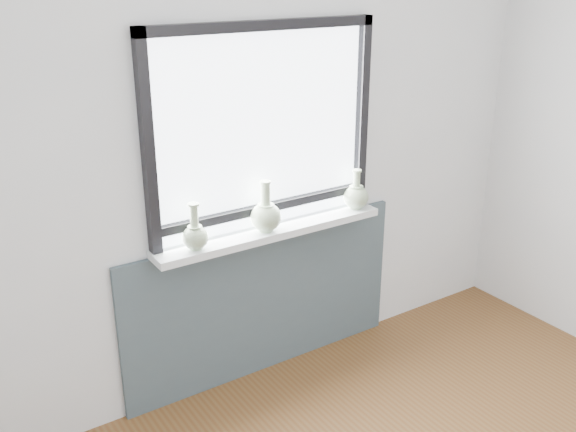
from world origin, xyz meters
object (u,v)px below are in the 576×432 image
vase_b (266,215)px  vase_c (356,196)px  windowsill (271,231)px  vase_a (195,235)px

vase_b → vase_c: size_ratio=1.19×
windowsill → vase_a: 0.46m
vase_b → vase_a: bearing=-178.7°
vase_a → vase_c: size_ratio=1.04×
windowsill → vase_b: size_ratio=4.86×
windowsill → vase_b: bearing=-161.0°
vase_a → vase_b: (0.41, 0.01, 0.01)m
vase_b → windowsill: bearing=19.0°
vase_a → vase_b: bearing=1.3°
vase_b → vase_c: (0.60, 0.00, -0.01)m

